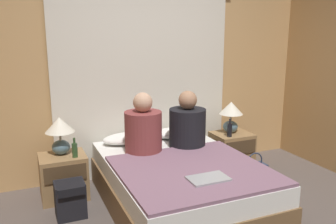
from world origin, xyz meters
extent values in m
cube|color=tan|center=(0.00, 1.76, 1.25)|extent=(4.57, 0.06, 2.50)
cube|color=silver|center=(0.00, 1.70, 1.11)|extent=(2.23, 0.02, 2.21)
cube|color=brown|center=(0.00, 0.67, 0.15)|extent=(1.42, 1.96, 0.30)
cube|color=white|center=(0.00, 0.67, 0.40)|extent=(1.38, 1.92, 0.19)
cube|color=#937047|center=(-1.07, 1.34, 0.24)|extent=(0.48, 0.41, 0.48)
cube|color=#4C3823|center=(-1.07, 1.13, 0.35)|extent=(0.43, 0.02, 0.17)
cube|color=#937047|center=(1.07, 1.34, 0.24)|extent=(0.48, 0.41, 0.48)
cube|color=#4C3823|center=(1.07, 1.13, 0.35)|extent=(0.43, 0.02, 0.17)
ellipsoid|color=slate|center=(-1.07, 1.39, 0.56)|extent=(0.19, 0.19, 0.15)
cylinder|color=#B2A893|center=(-1.07, 1.39, 0.68)|extent=(0.02, 0.02, 0.09)
cone|color=silver|center=(-1.07, 1.39, 0.81)|extent=(0.31, 0.31, 0.16)
ellipsoid|color=slate|center=(1.07, 1.39, 0.56)|extent=(0.19, 0.19, 0.15)
cylinder|color=#B2A893|center=(1.07, 1.39, 0.68)|extent=(0.02, 0.02, 0.09)
cone|color=silver|center=(1.07, 1.39, 0.81)|extent=(0.31, 0.31, 0.16)
ellipsoid|color=white|center=(-0.31, 1.45, 0.55)|extent=(0.58, 0.32, 0.12)
ellipsoid|color=white|center=(0.31, 1.45, 0.55)|extent=(0.58, 0.32, 0.12)
cube|color=slate|center=(0.00, 0.37, 0.51)|extent=(1.36, 1.30, 0.03)
cylinder|color=brown|center=(-0.25, 1.06, 0.72)|extent=(0.40, 0.40, 0.45)
sphere|color=tan|center=(-0.25, 1.06, 1.05)|extent=(0.21, 0.21, 0.21)
cylinder|color=black|center=(0.28, 1.06, 0.71)|extent=(0.41, 0.41, 0.44)
sphere|color=#A87A5B|center=(0.28, 1.06, 1.03)|extent=(0.21, 0.21, 0.21)
cylinder|color=#2D4C28|center=(-0.95, 1.23, 0.56)|extent=(0.06, 0.06, 0.15)
cylinder|color=#2D4C28|center=(-0.95, 1.23, 0.66)|extent=(0.02, 0.02, 0.06)
cylinder|color=black|center=(0.96, 1.23, 0.57)|extent=(0.06, 0.06, 0.17)
cylinder|color=black|center=(0.96, 1.23, 0.68)|extent=(0.02, 0.02, 0.06)
cube|color=#9EA0A5|center=(0.01, 0.09, 0.53)|extent=(0.35, 0.22, 0.02)
cube|color=black|center=(-1.07, 0.89, 0.18)|extent=(0.28, 0.24, 0.35)
cube|color=black|center=(-1.07, 0.87, 0.31)|extent=(0.26, 0.25, 0.08)
cube|color=#333D56|center=(1.10, 0.89, 0.10)|extent=(0.29, 0.16, 0.21)
torus|color=#2B3449|center=(1.10, 0.89, 0.25)|extent=(0.22, 0.02, 0.22)
camera|label=1|loc=(-1.44, -2.41, 1.78)|focal=38.00mm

